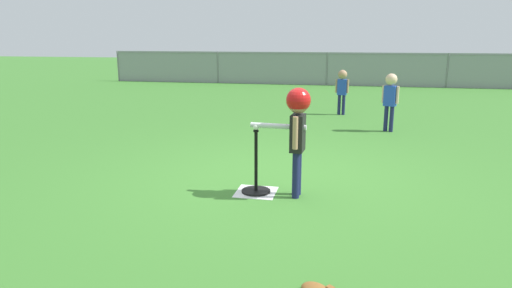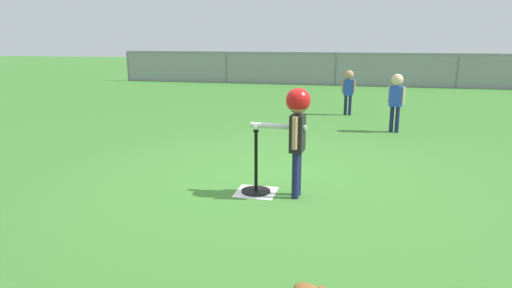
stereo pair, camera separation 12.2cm
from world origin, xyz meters
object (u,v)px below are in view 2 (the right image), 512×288
batting_tee (256,182)px  batter_child (297,120)px  fielder_near_left (396,95)px  fielder_deep_left (349,86)px  baseball_on_tee (256,127)px

batting_tee → batter_child: bearing=-4.2°
batter_child → fielder_near_left: batter_child is taller
batting_tee → fielder_deep_left: fielder_deep_left is taller
batter_child → fielder_deep_left: 5.45m
batting_tee → baseball_on_tee: size_ratio=9.52×
batting_tee → fielder_near_left: fielder_near_left is taller
baseball_on_tee → batter_child: 0.46m
batting_tee → baseball_on_tee: bearing=0.0°
fielder_near_left → baseball_on_tee: bearing=-114.5°
baseball_on_tee → fielder_deep_left: (0.82, 5.40, -0.11)m
batter_child → fielder_deep_left: batter_child is taller
fielder_deep_left → batting_tee: bearing=-98.7°
batting_tee → batter_child: batter_child is taller
batting_tee → batter_child: 0.85m
batter_child → batting_tee: bearing=175.8°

